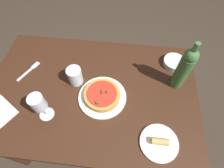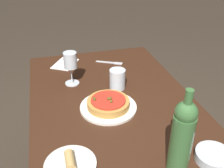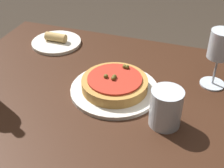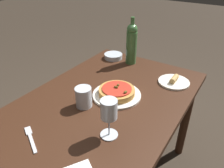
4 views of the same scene
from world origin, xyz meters
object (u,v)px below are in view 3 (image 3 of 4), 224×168
(water_cup, at_px, (166,108))
(side_plate, at_px, (56,42))
(dinner_plate, at_px, (115,90))
(pizza, at_px, (115,83))
(dining_table, at_px, (132,127))
(wine_glass, at_px, (220,47))

(water_cup, relative_size, side_plate, 0.57)
(dinner_plate, bearing_deg, pizza, 87.90)
(dinner_plate, xyz_separation_m, side_plate, (-0.31, 0.22, 0.00))
(pizza, bearing_deg, water_cup, -28.58)
(dining_table, height_order, pizza, pizza)
(dinner_plate, relative_size, water_cup, 2.51)
(side_plate, bearing_deg, pizza, -35.09)
(wine_glass, bearing_deg, pizza, -154.19)
(side_plate, bearing_deg, wine_glass, -8.01)
(wine_glass, xyz_separation_m, side_plate, (-0.59, 0.08, -0.12))
(dining_table, distance_m, side_plate, 0.47)
(dining_table, relative_size, side_plate, 6.49)
(wine_glass, bearing_deg, side_plate, 171.99)
(wine_glass, height_order, side_plate, wine_glass)
(pizza, distance_m, water_cup, 0.20)
(dinner_plate, bearing_deg, dining_table, -27.97)
(pizza, height_order, wine_glass, wine_glass)
(wine_glass, bearing_deg, water_cup, -115.37)
(wine_glass, relative_size, water_cup, 1.73)
(dining_table, xyz_separation_m, dinner_plate, (-0.07, 0.04, 0.10))
(pizza, distance_m, wine_glass, 0.33)
(pizza, relative_size, water_cup, 1.87)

